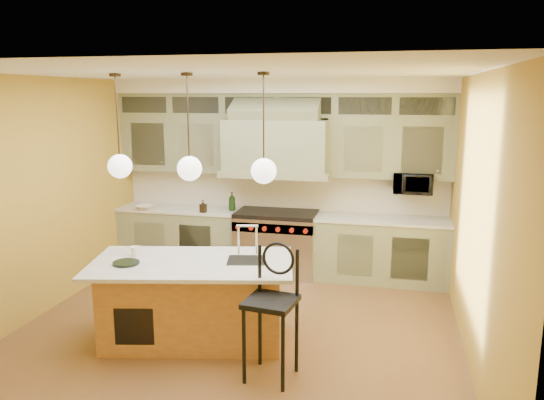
% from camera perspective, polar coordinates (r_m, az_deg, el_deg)
% --- Properties ---
extents(floor, '(5.00, 5.00, 0.00)m').
position_cam_1_polar(floor, '(6.26, -3.93, -14.08)').
color(floor, brown).
rests_on(floor, ground).
extents(ceiling, '(5.00, 5.00, 0.00)m').
position_cam_1_polar(ceiling, '(5.67, -4.34, 13.48)').
color(ceiling, white).
rests_on(ceiling, wall_back).
extents(wall_back, '(5.00, 0.00, 5.00)m').
position_cam_1_polar(wall_back, '(8.17, 1.06, 2.63)').
color(wall_back, '#B69132').
rests_on(wall_back, ground).
extents(wall_front, '(5.00, 0.00, 5.00)m').
position_cam_1_polar(wall_front, '(3.58, -16.19, -9.30)').
color(wall_front, '#B69132').
rests_on(wall_front, ground).
extents(wall_left, '(0.00, 5.00, 5.00)m').
position_cam_1_polar(wall_left, '(6.95, -24.24, 0.08)').
color(wall_left, '#B69132').
rests_on(wall_left, ground).
extents(wall_right, '(0.00, 5.00, 5.00)m').
position_cam_1_polar(wall_right, '(5.60, 21.13, -2.18)').
color(wall_right, '#B69132').
rests_on(wall_right, ground).
extents(back_cabinetry, '(5.00, 0.77, 2.90)m').
position_cam_1_polar(back_cabinetry, '(7.92, 0.65, 2.20)').
color(back_cabinetry, gray).
rests_on(back_cabinetry, floor).
extents(range, '(1.20, 0.74, 0.96)m').
position_cam_1_polar(range, '(8.04, 0.50, -4.56)').
color(range, silver).
rests_on(range, floor).
extents(kitchen_island, '(2.34, 1.58, 1.35)m').
position_cam_1_polar(kitchen_island, '(5.98, -8.39, -10.50)').
color(kitchen_island, '#A16239').
rests_on(kitchen_island, floor).
extents(counter_stool, '(0.52, 0.52, 1.30)m').
position_cam_1_polar(counter_stool, '(5.10, 0.02, -10.97)').
color(counter_stool, black).
rests_on(counter_stool, floor).
extents(microwave, '(0.54, 0.37, 0.30)m').
position_cam_1_polar(microwave, '(7.76, 14.90, 1.78)').
color(microwave, black).
rests_on(microwave, back_cabinetry).
extents(oil_bottle_a, '(0.11, 0.11, 0.29)m').
position_cam_1_polar(oil_bottle_a, '(8.09, -4.32, -0.14)').
color(oil_bottle_a, black).
rests_on(oil_bottle_a, back_cabinetry).
extents(oil_bottle_b, '(0.10, 0.10, 0.19)m').
position_cam_1_polar(oil_bottle_b, '(8.01, -7.42, -0.67)').
color(oil_bottle_b, black).
rests_on(oil_bottle_b, back_cabinetry).
extents(fruit_bowl, '(0.30, 0.30, 0.06)m').
position_cam_1_polar(fruit_bowl, '(8.40, -13.55, -0.77)').
color(fruit_bowl, silver).
rests_on(fruit_bowl, back_cabinetry).
extents(cup, '(0.11, 0.11, 0.10)m').
position_cam_1_polar(cup, '(6.10, -14.49, -5.34)').
color(cup, white).
rests_on(cup, kitchen_island).
extents(pendant_left, '(0.26, 0.26, 1.11)m').
position_cam_1_polar(pendant_left, '(5.95, -16.05, 3.79)').
color(pendant_left, '#2D2319').
rests_on(pendant_left, ceiling).
extents(pendant_center, '(0.26, 0.26, 1.11)m').
position_cam_1_polar(pendant_center, '(5.61, -8.87, 3.66)').
color(pendant_center, '#2D2319').
rests_on(pendant_center, ceiling).
extents(pendant_right, '(0.26, 0.26, 1.11)m').
position_cam_1_polar(pendant_right, '(5.36, -0.90, 3.45)').
color(pendant_right, '#2D2319').
rests_on(pendant_right, ceiling).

